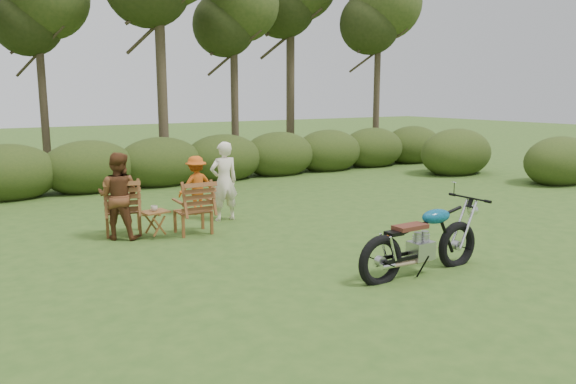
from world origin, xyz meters
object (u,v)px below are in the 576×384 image
lawn_chair_right (194,233)px  adult_a (225,220)px  lawn_chair_left (124,234)px  child (197,214)px  side_table (155,224)px  adult_b (121,238)px  motorcycle (420,273)px  cup (154,208)px

lawn_chair_right → adult_a: 1.21m
lawn_chair_right → lawn_chair_left: (-1.14, 0.65, 0.00)m
adult_a → child: 0.92m
side_table → adult_b: bearing=152.8°
adult_b → child: bearing=-112.1°
lawn_chair_right → adult_b: (-1.28, 0.36, 0.00)m
adult_a → motorcycle: bearing=103.2°
adult_b → child: (2.04, 1.22, 0.00)m
child → adult_a: bearing=100.9°
side_table → adult_b: adult_b is taller
adult_a → adult_b: bearing=10.8°
lawn_chair_right → adult_b: bearing=-13.0°
lawn_chair_right → adult_a: bearing=-142.2°
motorcycle → adult_a: bearing=101.0°
adult_a → adult_b: size_ratio=1.04×
motorcycle → cup: motorcycle is taller
cup → lawn_chair_left: bearing=126.0°
lawn_chair_right → adult_b: adult_b is taller
motorcycle → adult_b: (-3.17, 4.40, 0.00)m
lawn_chair_right → child: child is taller
lawn_chair_right → lawn_chair_left: 1.31m
lawn_chair_right → lawn_chair_left: lawn_chair_left is taller
lawn_chair_left → lawn_chair_right: bearing=164.9°
lawn_chair_left → side_table: bearing=140.6°
motorcycle → adult_a: adult_a is taller
side_table → adult_a: (1.71, 0.62, -0.25)m
motorcycle → lawn_chair_left: size_ratio=2.03×
adult_a → adult_b: (-2.28, -0.33, 0.00)m
lawn_chair_right → adult_b: size_ratio=0.65×
lawn_chair_left → side_table: size_ratio=2.14×
adult_a → child: bearing=-72.4°
lawn_chair_left → adult_a: adult_a is taller
motorcycle → lawn_chair_left: 5.58m
adult_b → side_table: bearing=-170.2°
lawn_chair_left → cup: bearing=140.8°
cup → child: 2.17m
lawn_chair_right → adult_a: size_ratio=0.62×
lawn_chair_left → adult_a: size_ratio=0.65×
cup → adult_a: (1.72, 0.61, -0.55)m
lawn_chair_right → cup: (-0.72, 0.08, 0.55)m
lawn_chair_left → cup: size_ratio=8.53×
lawn_chair_right → child: (0.76, 1.58, 0.00)m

